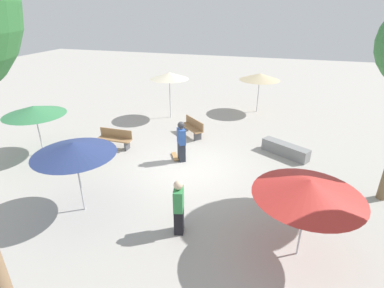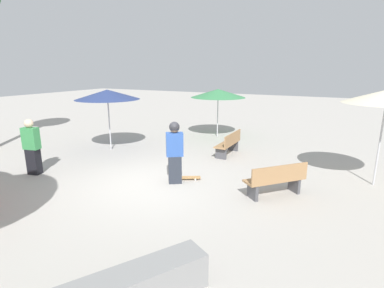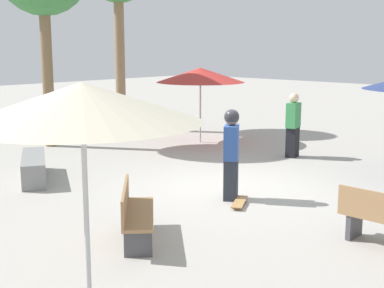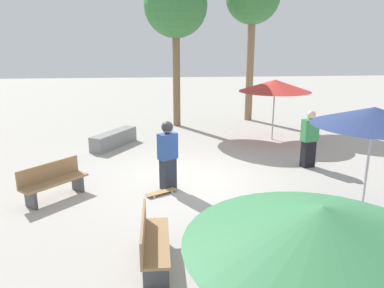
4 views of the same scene
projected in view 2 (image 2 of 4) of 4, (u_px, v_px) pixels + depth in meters
name	position (u px, v px, depth m)	size (l,w,h in m)	color
ground_plane	(150.00, 184.00, 8.33)	(60.00, 60.00, 0.00)	#ADA8A0
skater_main	(175.00, 150.00, 8.22)	(0.53, 0.47, 1.74)	#282D38
skateboard	(187.00, 178.00, 8.67)	(0.80, 0.57, 0.07)	#B7844C
concrete_ledge	(134.00, 288.00, 4.02)	(1.49, 2.07, 0.53)	gray
bench_near	(229.00, 144.00, 11.05)	(0.45, 1.60, 0.85)	#47474C
bench_far	(276.00, 180.00, 7.46)	(1.40, 1.48, 0.85)	#47474C
shade_umbrella_navy	(107.00, 95.00, 11.36)	(2.43, 2.43, 2.35)	#B7B7BC
shade_umbrella_green	(218.00, 93.00, 13.64)	(2.50, 2.50, 2.21)	#B7B7BC
bystander_watching	(32.00, 147.00, 8.94)	(0.51, 0.35, 1.69)	black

